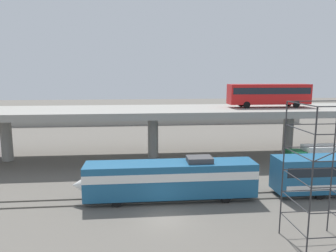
{
  "coord_description": "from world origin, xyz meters",
  "views": [
    {
      "loc": [
        -2.02,
        -24.66,
        11.94
      ],
      "look_at": [
        2.4,
        22.36,
        4.18
      ],
      "focal_mm": 33.58,
      "sensor_mm": 36.0,
      "label": 1
    }
  ],
  "objects_px": {
    "train_locomotive": "(162,178)",
    "parked_car_4": "(232,113)",
    "parked_car_5": "(260,112)",
    "parked_car_1": "(15,115)",
    "transit_bus_on_overpass": "(269,93)",
    "service_truck_west": "(315,156)",
    "parked_car_3": "(45,115)",
    "parked_car_0": "(197,112)",
    "parked_car_2": "(126,113)",
    "scaffolding_tower": "(324,172)"
  },
  "relations": [
    {
      "from": "parked_car_0",
      "to": "parked_car_1",
      "type": "bearing_deg",
      "value": -177.94
    },
    {
      "from": "transit_bus_on_overpass",
      "to": "parked_car_4",
      "type": "bearing_deg",
      "value": 82.4
    },
    {
      "from": "scaffolding_tower",
      "to": "parked_car_5",
      "type": "xyz_separation_m",
      "value": [
        19.09,
        59.12,
        -3.12
      ]
    },
    {
      "from": "parked_car_0",
      "to": "parked_car_5",
      "type": "bearing_deg",
      "value": -5.01
    },
    {
      "from": "parked_car_2",
      "to": "parked_car_1",
      "type": "bearing_deg",
      "value": 4.2
    },
    {
      "from": "parked_car_5",
      "to": "transit_bus_on_overpass",
      "type": "bearing_deg",
      "value": -110.16
    },
    {
      "from": "parked_car_5",
      "to": "parked_car_1",
      "type": "bearing_deg",
      "value": -179.85
    },
    {
      "from": "parked_car_1",
      "to": "parked_car_4",
      "type": "bearing_deg",
      "value": 178.5
    },
    {
      "from": "train_locomotive",
      "to": "parked_car_1",
      "type": "height_order",
      "value": "train_locomotive"
    },
    {
      "from": "scaffolding_tower",
      "to": "parked_car_2",
      "type": "height_order",
      "value": "scaffolding_tower"
    },
    {
      "from": "service_truck_west",
      "to": "parked_car_3",
      "type": "height_order",
      "value": "service_truck_west"
    },
    {
      "from": "transit_bus_on_overpass",
      "to": "parked_car_2",
      "type": "xyz_separation_m",
      "value": [
        -22.38,
        35.51,
        -6.91
      ]
    },
    {
      "from": "train_locomotive",
      "to": "service_truck_west",
      "type": "bearing_deg",
      "value": -157.69
    },
    {
      "from": "train_locomotive",
      "to": "parked_car_4",
      "type": "bearing_deg",
      "value": -113.81
    },
    {
      "from": "train_locomotive",
      "to": "scaffolding_tower",
      "type": "xyz_separation_m",
      "value": [
        10.29,
        -9.3,
        3.22
      ]
    },
    {
      "from": "parked_car_2",
      "to": "parked_car_5",
      "type": "relative_size",
      "value": 0.96
    },
    {
      "from": "scaffolding_tower",
      "to": "parked_car_0",
      "type": "relative_size",
      "value": 2.49
    },
    {
      "from": "parked_car_1",
      "to": "parked_car_3",
      "type": "bearing_deg",
      "value": 176.3
    },
    {
      "from": "parked_car_3",
      "to": "parked_car_4",
      "type": "xyz_separation_m",
      "value": [
        45.98,
        -0.92,
        0.0
      ]
    },
    {
      "from": "scaffolding_tower",
      "to": "parked_car_2",
      "type": "xyz_separation_m",
      "value": [
        -15.67,
        60.91,
        -3.12
      ]
    },
    {
      "from": "parked_car_0",
      "to": "parked_car_4",
      "type": "xyz_separation_m",
      "value": [
        8.41,
        -2.99,
        0.0
      ]
    },
    {
      "from": "transit_bus_on_overpass",
      "to": "service_truck_west",
      "type": "xyz_separation_m",
      "value": [
        3.15,
        -7.83,
        -7.57
      ]
    },
    {
      "from": "train_locomotive",
      "to": "parked_car_1",
      "type": "xyz_separation_m",
      "value": [
        -31.85,
        49.66,
        0.1
      ]
    },
    {
      "from": "parked_car_1",
      "to": "train_locomotive",
      "type": "bearing_deg",
      "value": 122.68
    },
    {
      "from": "transit_bus_on_overpass",
      "to": "parked_car_5",
      "type": "bearing_deg",
      "value": 69.84
    },
    {
      "from": "parked_car_3",
      "to": "train_locomotive",
      "type": "bearing_deg",
      "value": -63.36
    },
    {
      "from": "parked_car_2",
      "to": "parked_car_4",
      "type": "relative_size",
      "value": 0.91
    },
    {
      "from": "parked_car_0",
      "to": "parked_car_4",
      "type": "bearing_deg",
      "value": -19.59
    },
    {
      "from": "scaffolding_tower",
      "to": "parked_car_2",
      "type": "relative_size",
      "value": 2.48
    },
    {
      "from": "parked_car_0",
      "to": "parked_car_2",
      "type": "distance_m",
      "value": 18.27
    },
    {
      "from": "transit_bus_on_overpass",
      "to": "parked_car_5",
      "type": "relative_size",
      "value": 2.81
    },
    {
      "from": "transit_bus_on_overpass",
      "to": "parked_car_0",
      "type": "distance_m",
      "value": 36.08
    },
    {
      "from": "train_locomotive",
      "to": "parked_car_1",
      "type": "distance_m",
      "value": 59.0
    },
    {
      "from": "parked_car_0",
      "to": "parked_car_3",
      "type": "relative_size",
      "value": 0.88
    },
    {
      "from": "service_truck_west",
      "to": "parked_car_2",
      "type": "relative_size",
      "value": 1.67
    },
    {
      "from": "service_truck_west",
      "to": "parked_car_1",
      "type": "bearing_deg",
      "value": -38.52
    },
    {
      "from": "scaffolding_tower",
      "to": "parked_car_5",
      "type": "distance_m",
      "value": 62.21
    },
    {
      "from": "parked_car_5",
      "to": "service_truck_west",
      "type": "bearing_deg",
      "value": -102.53
    },
    {
      "from": "train_locomotive",
      "to": "parked_car_2",
      "type": "distance_m",
      "value": 51.89
    },
    {
      "from": "parked_car_3",
      "to": "parked_car_4",
      "type": "relative_size",
      "value": 1.03
    },
    {
      "from": "parked_car_1",
      "to": "parked_car_4",
      "type": "relative_size",
      "value": 0.9
    },
    {
      "from": "transit_bus_on_overpass",
      "to": "parked_car_1",
      "type": "distance_m",
      "value": 59.68
    },
    {
      "from": "service_truck_west",
      "to": "scaffolding_tower",
      "type": "height_order",
      "value": "scaffolding_tower"
    },
    {
      "from": "parked_car_3",
      "to": "parked_car_2",
      "type": "bearing_deg",
      "value": 7.11
    },
    {
      "from": "parked_car_4",
      "to": "train_locomotive",
      "type": "bearing_deg",
      "value": -113.81
    },
    {
      "from": "transit_bus_on_overpass",
      "to": "parked_car_1",
      "type": "height_order",
      "value": "transit_bus_on_overpass"
    },
    {
      "from": "service_truck_west",
      "to": "parked_car_1",
      "type": "relative_size",
      "value": 1.68
    },
    {
      "from": "parked_car_1",
      "to": "parked_car_2",
      "type": "distance_m",
      "value": 26.54
    },
    {
      "from": "parked_car_1",
      "to": "parked_car_4",
      "type": "xyz_separation_m",
      "value": [
        53.15,
        -1.39,
        0.0
      ]
    },
    {
      "from": "train_locomotive",
      "to": "service_truck_west",
      "type": "distance_m",
      "value": 21.79
    }
  ]
}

